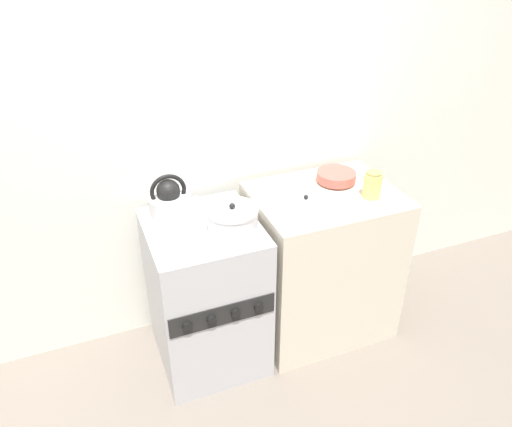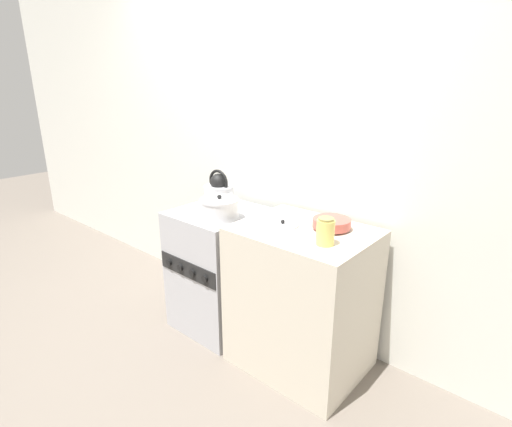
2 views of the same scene
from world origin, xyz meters
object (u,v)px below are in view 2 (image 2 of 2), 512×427
Objects in this scene: enamel_bowl at (332,223)px; storage_jar at (325,232)px; loose_pot_lid at (283,224)px; stove at (220,269)px; kettle at (219,191)px; cooking_pot at (220,209)px.

enamel_bowl is 1.49× the size of storage_jar.
storage_jar reaches higher than enamel_bowl.
stove is at bearing 178.57° from loose_pot_lid.
storage_jar is (0.98, -0.22, 0.02)m from kettle.
enamel_bowl is 1.12× the size of loose_pot_lid.
enamel_bowl is 0.23m from storage_jar.
kettle is 0.67m from loose_pot_lid.
cooking_pot is 0.69m from enamel_bowl.
enamel_bowl reaches higher than loose_pot_lid.
enamel_bowl reaches higher than stove.
kettle is 0.33m from cooking_pot.
storage_jar is at bearing -14.53° from loose_pot_lid.
cooking_pot is at bearing -162.26° from enamel_bowl.
enamel_bowl is 0.27m from loose_pot_lid.
kettle is at bearing 167.22° from storage_jar.
kettle reaches higher than cooking_pot.
enamel_bowl is at bearing 112.41° from storage_jar.
kettle is at bearing 179.11° from enamel_bowl.
cooking_pot is 1.28× the size of loose_pot_lid.
enamel_bowl is at bearing 8.08° from stove.
loose_pot_lid is at bearing 11.73° from cooking_pot.
loose_pot_lid is (-0.33, 0.08, -0.06)m from storage_jar.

